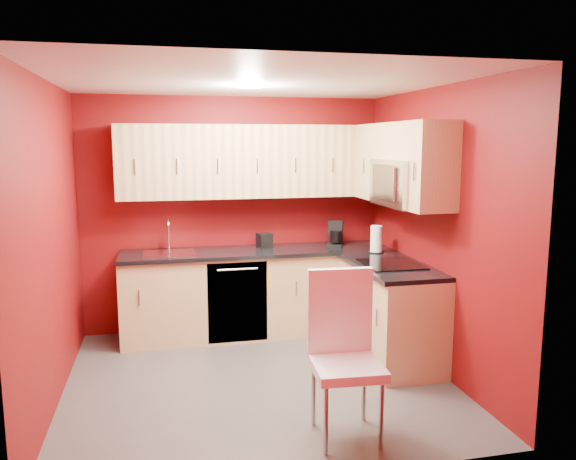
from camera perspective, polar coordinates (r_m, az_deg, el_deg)
name	(u,v)px	position (r m, az deg, el deg)	size (l,w,h in m)	color
floor	(258,380)	(5.00, -3.04, -14.98)	(3.20, 3.20, 0.00)	#44423F
ceiling	(256,81)	(4.59, -3.31, 14.87)	(3.20, 3.20, 0.00)	white
wall_back	(234,214)	(6.10, -5.52, 1.60)	(3.20, 3.20, 0.00)	#650B09
wall_front	(301,280)	(3.19, 1.35, -5.09)	(3.20, 3.20, 0.00)	#650B09
wall_left	(50,245)	(4.65, -23.02, -1.37)	(3.00, 3.00, 0.00)	#650B09
wall_right	(435,230)	(5.14, 14.70, -0.02)	(3.00, 3.00, 0.00)	#650B09
base_cabinets_back	(257,293)	(6.00, -3.13, -6.44)	(2.80, 0.60, 0.87)	tan
base_cabinets_right	(390,313)	(5.42, 10.28, -8.27)	(0.60, 1.30, 0.87)	tan
countertop_back	(257,252)	(5.88, -3.15, -2.20)	(2.80, 0.63, 0.04)	black
countertop_right	(390,266)	(5.28, 10.33, -3.61)	(0.63, 1.27, 0.04)	black
upper_cabinets_back	(254,161)	(5.91, -3.45, 6.98)	(2.80, 0.35, 0.75)	#D5BB78
upper_cabinets_right	(398,157)	(5.41, 11.14, 7.32)	(0.35, 1.55, 0.75)	#D5BB78
microwave	(405,183)	(5.19, 11.83, 4.72)	(0.42, 0.76, 0.42)	silver
cooktop	(391,264)	(5.24, 10.44, -3.43)	(0.50, 0.55, 0.01)	black
sink	(169,250)	(5.81, -11.97, -1.98)	(0.52, 0.42, 0.35)	silver
dishwasher_front	(238,302)	(5.69, -5.14, -7.33)	(0.60, 0.02, 0.82)	black
downlight	(250,87)	(4.89, -3.90, 14.33)	(0.20, 0.20, 0.01)	white
coffee_maker	(335,234)	(6.08, 4.79, -0.38)	(0.16, 0.21, 0.27)	black
napkin_holder	(264,240)	(6.00, -2.42, -1.06)	(0.14, 0.14, 0.15)	black
paper_towel	(376,239)	(5.76, 8.96, -0.93)	(0.16, 0.16, 0.28)	white
dining_chair	(347,358)	(3.93, 5.99, -12.78)	(0.46, 0.49, 1.15)	white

